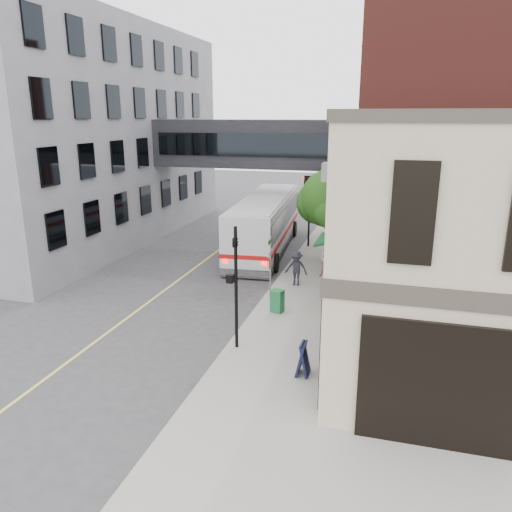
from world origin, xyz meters
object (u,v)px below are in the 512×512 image
Objects in this scene: bus at (265,221)px; sandwich_board at (303,359)px; pedestrian_b at (328,260)px; pedestrian_c at (296,268)px; newspaper_box at (277,301)px; pedestrian_a at (334,257)px.

bus is 11.22× the size of sandwich_board.
pedestrian_b is 2.23m from pedestrian_c.
pedestrian_b is at bearing 90.37° from newspaper_box.
pedestrian_b is at bearing 94.05° from sandwich_board.
pedestrian_a is 1.70× the size of sandwich_board.
pedestrian_a is at bearing 48.30° from pedestrian_b.
pedestrian_b is 5.66m from newspaper_box.
bus is 6.61× the size of pedestrian_a.
bus reaches higher than pedestrian_b.
newspaper_box is at bearing -88.16° from pedestrian_c.
bus is 10.79m from newspaper_box.
sandwich_board is (1.96, -8.66, -0.32)m from pedestrian_c.
pedestrian_c is at bearing -63.22° from bus.
bus reaches higher than newspaper_box.
pedestrian_c is at bearing 103.20° from sandwich_board.
pedestrian_a is at bearing 57.34° from pedestrian_c.
newspaper_box is at bearing -109.55° from pedestrian_b.
newspaper_box is (-1.39, -5.47, -0.42)m from pedestrian_b.
newspaper_box is 5.41m from sandwich_board.
pedestrian_c is 8.89m from sandwich_board.
pedestrian_a reaches higher than sandwich_board.
pedestrian_b is at bearing 57.46° from pedestrian_c.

